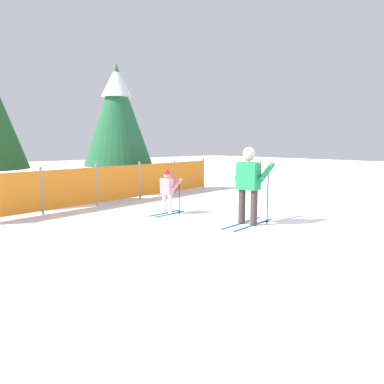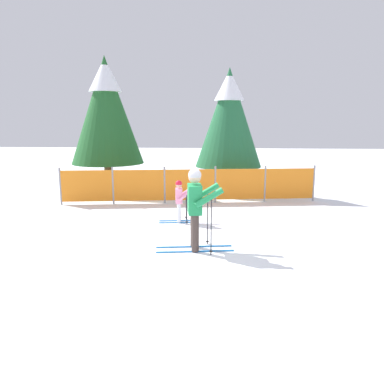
{
  "view_description": "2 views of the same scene",
  "coord_description": "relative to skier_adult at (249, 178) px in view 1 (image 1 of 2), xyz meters",
  "views": [
    {
      "loc": [
        -6.18,
        -4.78,
        1.78
      ],
      "look_at": [
        -0.37,
        1.54,
        0.63
      ],
      "focal_mm": 35.0,
      "sensor_mm": 36.0,
      "label": 1
    },
    {
      "loc": [
        0.58,
        -7.05,
        2.59
      ],
      "look_at": [
        -0.05,
        1.58,
        0.95
      ],
      "focal_mm": 35.0,
      "sensor_mm": 36.0,
      "label": 2
    }
  ],
  "objects": [
    {
      "name": "ground_plane",
      "position": [
        -0.13,
        -0.27,
        -1.0
      ],
      "size": [
        60.0,
        60.0,
        0.0
      ],
      "primitive_type": "plane",
      "color": "white"
    },
    {
      "name": "skier_child",
      "position": [
        -0.56,
        2.11,
        -0.36
      ],
      "size": [
        1.06,
        0.53,
        1.1
      ],
      "rotation": [
        0.0,
        0.0,
        0.13
      ],
      "color": "#1966B2",
      "rests_on": "ground_plane"
    },
    {
      "name": "conifer_far",
      "position": [
        0.79,
        6.54,
        1.77
      ],
      "size": [
        2.42,
        2.42,
        4.49
      ],
      "color": "#4C3823",
      "rests_on": "ground_plane"
    },
    {
      "name": "skier_adult",
      "position": [
        0.0,
        0.0,
        0.0
      ],
      "size": [
        1.61,
        0.77,
        1.68
      ],
      "rotation": [
        0.0,
        0.0,
        0.14
      ],
      "color": "#1966B2",
      "rests_on": "ground_plane"
    },
    {
      "name": "safety_fence",
      "position": [
        -0.47,
        4.47,
        -0.41
      ],
      "size": [
        8.12,
        1.23,
        1.18
      ],
      "rotation": [
        0.0,
        0.0,
        0.14
      ],
      "color": "gray",
      "rests_on": "ground_plane"
    }
  ]
}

